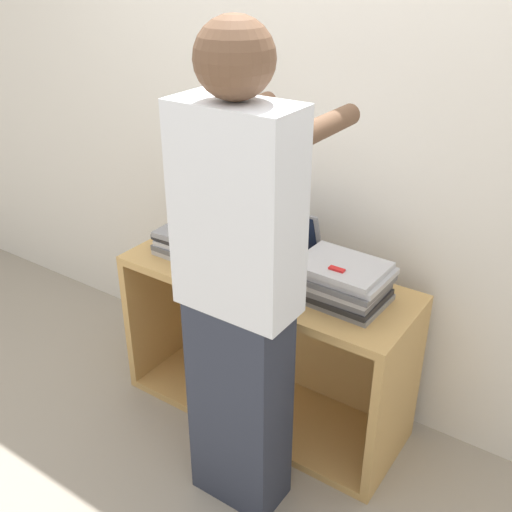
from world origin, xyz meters
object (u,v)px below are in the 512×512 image
Objects in this scene: person at (239,294)px; laptop_stack_right at (343,282)px; laptop_open at (273,259)px; laptop_stack_left at (198,242)px.

laptop_stack_right is at bearing 68.71° from person.
laptop_open reaches higher than laptop_stack_left.
person is at bearing -111.29° from laptop_stack_right.
laptop_open is 0.98× the size of laptop_stack_left.
laptop_stack_left is 0.70m from person.
person reaches higher than laptop_stack_right.
laptop_stack_left is 0.99× the size of laptop_stack_right.
person is at bearing -69.72° from laptop_open.
person reaches higher than laptop_stack_left.
laptop_open reaches higher than laptop_stack_right.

